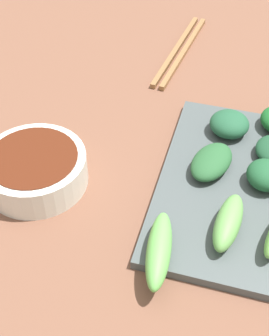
% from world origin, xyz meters
% --- Properties ---
extents(tabletop, '(2.10, 2.10, 0.02)m').
position_xyz_m(tabletop, '(0.00, 0.00, 0.01)').
color(tabletop, brown).
rests_on(tabletop, ground).
extents(sauce_bowl, '(0.13, 0.13, 0.04)m').
position_xyz_m(sauce_bowl, '(-0.12, -0.03, 0.04)').
color(sauce_bowl, silver).
rests_on(sauce_bowl, tabletop).
extents(serving_plate, '(0.18, 0.29, 0.01)m').
position_xyz_m(serving_plate, '(0.12, 0.02, 0.03)').
color(serving_plate, '#454D4E').
rests_on(serving_plate, tabletop).
extents(broccoli_stalk_1, '(0.04, 0.08, 0.03)m').
position_xyz_m(broccoli_stalk_1, '(0.12, -0.05, 0.05)').
color(broccoli_stalk_1, '#62A04E').
rests_on(broccoli_stalk_1, serving_plate).
extents(broccoli_stalk_2, '(0.04, 0.10, 0.03)m').
position_xyz_m(broccoli_stalk_2, '(0.05, -0.11, 0.05)').
color(broccoli_stalk_2, '#61B24F').
rests_on(broccoli_stalk_2, serving_plate).
extents(broccoli_leafy_3, '(0.06, 0.08, 0.02)m').
position_xyz_m(broccoli_leafy_3, '(0.08, 0.04, 0.04)').
color(broccoli_leafy_3, '#27582F').
rests_on(broccoli_leafy_3, serving_plate).
extents(broccoli_leafy_5, '(0.06, 0.06, 0.03)m').
position_xyz_m(broccoli_leafy_5, '(0.15, 0.03, 0.05)').
color(broccoli_leafy_5, '#1E532F').
rests_on(broccoli_leafy_5, serving_plate).
extents(broccoli_leafy_6, '(0.07, 0.07, 0.03)m').
position_xyz_m(broccoli_leafy_6, '(0.09, 0.11, 0.05)').
color(broccoli_leafy_6, '#205235').
rests_on(broccoli_leafy_6, serving_plate).
extents(chopsticks, '(0.05, 0.23, 0.01)m').
position_xyz_m(chopsticks, '(-0.01, 0.31, 0.02)').
color(chopsticks, brown).
rests_on(chopsticks, tabletop).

